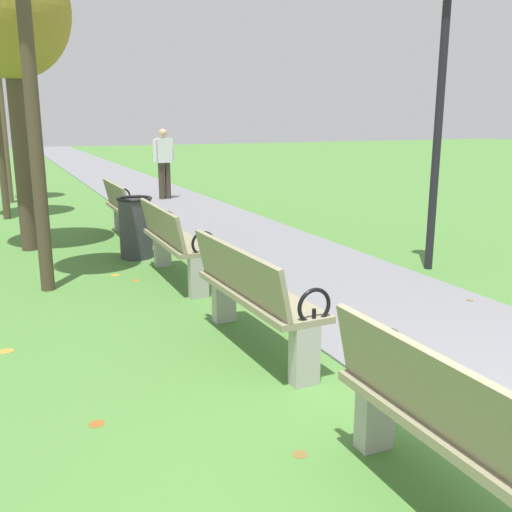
{
  "coord_description": "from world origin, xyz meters",
  "views": [
    {
      "loc": [
        -2.32,
        -1.63,
        1.88
      ],
      "look_at": [
        -0.05,
        3.42,
        0.55
      ],
      "focal_mm": 40.4,
      "sensor_mm": 36.0,
      "label": 1
    }
  ],
  "objects_px": {
    "park_bench_4": "(126,208)",
    "trash_bin": "(136,227)",
    "park_bench_1": "(466,437)",
    "pedestrian_walking": "(164,160)",
    "park_bench_2": "(253,294)",
    "lamp_post": "(441,81)",
    "park_bench_3": "(174,241)",
    "tree_2": "(8,14)"
  },
  "relations": [
    {
      "from": "park_bench_3",
      "to": "park_bench_4",
      "type": "relative_size",
      "value": 1.0
    },
    {
      "from": "park_bench_3",
      "to": "trash_bin",
      "type": "relative_size",
      "value": 1.91
    },
    {
      "from": "park_bench_2",
      "to": "pedestrian_walking",
      "type": "height_order",
      "value": "pedestrian_walking"
    },
    {
      "from": "tree_2",
      "to": "lamp_post",
      "type": "distance_m",
      "value": 5.71
    },
    {
      "from": "park_bench_3",
      "to": "tree_2",
      "type": "bearing_deg",
      "value": 120.75
    },
    {
      "from": "park_bench_1",
      "to": "pedestrian_walking",
      "type": "distance_m",
      "value": 11.69
    },
    {
      "from": "tree_2",
      "to": "lamp_post",
      "type": "bearing_deg",
      "value": -35.32
    },
    {
      "from": "park_bench_2",
      "to": "tree_2",
      "type": "bearing_deg",
      "value": 107.14
    },
    {
      "from": "trash_bin",
      "to": "pedestrian_walking",
      "type": "bearing_deg",
      "value": 70.78
    },
    {
      "from": "park_bench_3",
      "to": "trash_bin",
      "type": "distance_m",
      "value": 1.35
    },
    {
      "from": "lamp_post",
      "to": "pedestrian_walking",
      "type": "bearing_deg",
      "value": 99.94
    },
    {
      "from": "lamp_post",
      "to": "park_bench_1",
      "type": "bearing_deg",
      "value": -128.87
    },
    {
      "from": "park_bench_3",
      "to": "lamp_post",
      "type": "height_order",
      "value": "lamp_post"
    },
    {
      "from": "tree_2",
      "to": "lamp_post",
      "type": "relative_size",
      "value": 1.21
    },
    {
      "from": "park_bench_1",
      "to": "park_bench_3",
      "type": "distance_m",
      "value": 4.67
    },
    {
      "from": "park_bench_3",
      "to": "tree_2",
      "type": "distance_m",
      "value": 3.98
    },
    {
      "from": "park_bench_1",
      "to": "park_bench_3",
      "type": "bearing_deg",
      "value": 90.0
    },
    {
      "from": "park_bench_1",
      "to": "park_bench_2",
      "type": "distance_m",
      "value": 2.37
    },
    {
      "from": "park_bench_3",
      "to": "tree_2",
      "type": "xyz_separation_m",
      "value": [
        -1.47,
        2.47,
        2.75
      ]
    },
    {
      "from": "lamp_post",
      "to": "park_bench_3",
      "type": "bearing_deg",
      "value": 165.88
    },
    {
      "from": "tree_2",
      "to": "lamp_post",
      "type": "height_order",
      "value": "tree_2"
    },
    {
      "from": "pedestrian_walking",
      "to": "lamp_post",
      "type": "distance_m",
      "value": 7.91
    },
    {
      "from": "trash_bin",
      "to": "lamp_post",
      "type": "relative_size",
      "value": 0.24
    },
    {
      "from": "park_bench_4",
      "to": "trash_bin",
      "type": "bearing_deg",
      "value": -96.21
    },
    {
      "from": "park_bench_4",
      "to": "pedestrian_walking",
      "type": "bearing_deg",
      "value": 66.91
    },
    {
      "from": "park_bench_2",
      "to": "pedestrian_walking",
      "type": "xyz_separation_m",
      "value": [
        1.78,
        9.18,
        0.44
      ]
    },
    {
      "from": "park_bench_3",
      "to": "pedestrian_walking",
      "type": "relative_size",
      "value": 0.99
    },
    {
      "from": "park_bench_1",
      "to": "lamp_post",
      "type": "bearing_deg",
      "value": 51.13
    },
    {
      "from": "park_bench_3",
      "to": "park_bench_4",
      "type": "bearing_deg",
      "value": 90.0
    },
    {
      "from": "park_bench_3",
      "to": "trash_bin",
      "type": "height_order",
      "value": "park_bench_3"
    },
    {
      "from": "park_bench_1",
      "to": "park_bench_4",
      "type": "bearing_deg",
      "value": 90.0
    },
    {
      "from": "park_bench_2",
      "to": "park_bench_3",
      "type": "height_order",
      "value": "same"
    },
    {
      "from": "park_bench_2",
      "to": "lamp_post",
      "type": "xyz_separation_m",
      "value": [
        3.13,
        1.51,
        1.82
      ]
    },
    {
      "from": "lamp_post",
      "to": "park_bench_4",
      "type": "bearing_deg",
      "value": 131.92
    },
    {
      "from": "park_bench_2",
      "to": "park_bench_1",
      "type": "bearing_deg",
      "value": -90.0
    },
    {
      "from": "park_bench_3",
      "to": "trash_bin",
      "type": "xyz_separation_m",
      "value": [
        -0.15,
        1.34,
        -0.06
      ]
    },
    {
      "from": "pedestrian_walking",
      "to": "park_bench_2",
      "type": "bearing_deg",
      "value": -101.0
    },
    {
      "from": "tree_2",
      "to": "trash_bin",
      "type": "distance_m",
      "value": 3.31
    },
    {
      "from": "park_bench_2",
      "to": "trash_bin",
      "type": "xyz_separation_m",
      "value": [
        -0.15,
        3.64,
        -0.06
      ]
    },
    {
      "from": "park_bench_2",
      "to": "trash_bin",
      "type": "height_order",
      "value": "park_bench_2"
    },
    {
      "from": "park_bench_2",
      "to": "lamp_post",
      "type": "height_order",
      "value": "lamp_post"
    },
    {
      "from": "park_bench_2",
      "to": "park_bench_4",
      "type": "relative_size",
      "value": 1.01
    }
  ]
}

